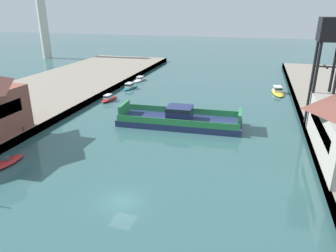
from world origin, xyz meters
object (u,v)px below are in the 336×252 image
Objects in this scene: moored_boat_near_left at (109,98)px; moored_boat_mid_left at (278,91)px; moored_boat_near_right at (140,79)px; moored_boat_mid_right at (8,162)px; moored_boat_far_left at (130,86)px; smokestack_distant_a at (42,13)px; crane_tower at (331,41)px; chain_ferry at (180,119)px.

moored_boat_near_left is 39.83m from moored_boat_mid_left.
moored_boat_mid_left is (36.81, -4.15, 0.21)m from moored_boat_near_right.
moored_boat_far_left reaches higher than moored_boat_mid_right.
moored_boat_near_left reaches higher than moored_boat_near_right.
moored_boat_near_right is at bearing -29.80° from smokestack_distant_a.
moored_boat_mid_left is at bearing 24.63° from moored_boat_near_left.
moored_boat_mid_left is 0.48× the size of crane_tower.
chain_ferry is 0.66× the size of smokestack_distant_a.
moored_boat_near_left is at bearing -91.47° from moored_boat_far_left.
moored_boat_far_left is at bearing 154.36° from crane_tower.
moored_boat_near_left is 73.81m from smokestack_distant_a.
smokestack_distant_a reaches higher than moored_boat_mid_right.
moored_boat_far_left is 0.19× the size of smokestack_distant_a.
moored_boat_near_right is at bearing 95.54° from moored_boat_far_left.
moored_boat_near_right is 1.01× the size of moored_boat_far_left.
chain_ferry is 27.33m from moored_boat_mid_right.
moored_boat_far_left is 66.79m from smokestack_distant_a.
moored_boat_mid_right is 0.31× the size of crane_tower.
moored_boat_near_left is at bearing -155.37° from moored_boat_mid_left.
smokestack_distant_a is at bearing 159.19° from moored_boat_mid_left.
crane_tower is (4.76, -24.64, 14.12)m from moored_boat_mid_left.
moored_boat_far_left is at bearing -171.88° from moored_boat_mid_left.
moored_boat_near_right is 61.20m from smokestack_distant_a.
moored_boat_far_left is at bearing -36.55° from smokestack_distant_a.
moored_boat_mid_left is 0.25× the size of smokestack_distant_a.
crane_tower is at bearing 29.59° from moored_boat_mid_right.
chain_ferry is 3.38× the size of moored_boat_near_right.
moored_boat_near_left is at bearing 90.98° from moored_boat_mid_right.
crane_tower is at bearing 6.67° from chain_ferry.
moored_boat_far_left is (-18.46, 22.11, -0.46)m from chain_ferry.
crane_tower is (40.66, -19.52, 14.16)m from moored_boat_far_left.
moored_boat_mid_right is 48.68m from crane_tower.
moored_boat_near_left is at bearing -88.33° from moored_boat_near_right.
moored_boat_near_left is at bearing 150.44° from chain_ferry.
moored_boat_mid_left reaches higher than moored_boat_near_left.
smokestack_distant_a reaches higher than moored_boat_near_right.
chain_ferry is 3.40× the size of moored_boat_far_left.
chain_ferry is at bearing -29.56° from moored_boat_near_left.
moored_boat_far_left is at bearing 88.53° from moored_boat_near_left.
chain_ferry is 36.88m from moored_boat_near_right.
moored_boat_mid_right is (-18.22, -20.36, -0.74)m from chain_ferry.
moored_boat_mid_left reaches higher than moored_boat_near_right.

